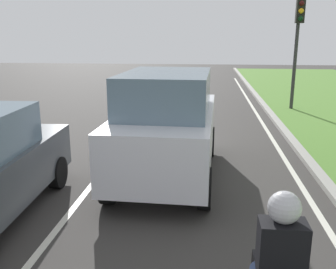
{
  "coord_description": "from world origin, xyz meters",
  "views": [
    {
      "loc": [
        1.63,
        2.0,
        2.98
      ],
      "look_at": [
        0.92,
        8.73,
        1.2
      ],
      "focal_mm": 40.06,
      "sensor_mm": 36.0,
      "label": 1
    }
  ],
  "objects": [
    {
      "name": "rider_person",
      "position": [
        2.29,
        4.94,
        1.19
      ],
      "size": [
        0.5,
        0.4,
        1.16
      ],
      "rotation": [
        0.0,
        0.0,
        0.0
      ],
      "color": "black",
      "rests_on": "ground"
    },
    {
      "name": "ground_plane",
      "position": [
        0.0,
        14.0,
        0.0
      ],
      "size": [
        60.0,
        60.0,
        0.0
      ],
      "primitive_type": "plane",
      "color": "#383533"
    },
    {
      "name": "car_suv_ahead",
      "position": [
        0.8,
        9.69,
        1.17
      ],
      "size": [
        2.08,
        4.55,
        2.28
      ],
      "rotation": [
        0.0,
        0.0,
        -0.03
      ],
      "color": "silver",
      "rests_on": "ground"
    },
    {
      "name": "traffic_light_near_right",
      "position": [
        5.13,
        17.79,
        3.11
      ],
      "size": [
        0.32,
        0.5,
        4.51
      ],
      "color": "#2D2D2D",
      "rests_on": "ground"
    },
    {
      "name": "curb_right",
      "position": [
        4.1,
        14.0,
        0.06
      ],
      "size": [
        0.24,
        48.0,
        0.12
      ],
      "primitive_type": "cube",
      "color": "#9E9B93",
      "rests_on": "ground"
    },
    {
      "name": "lane_line_right_edge",
      "position": [
        3.6,
        14.0,
        0.0
      ],
      "size": [
        0.12,
        32.0,
        0.01
      ],
      "primitive_type": "cube",
      "color": "silver",
      "rests_on": "ground"
    },
    {
      "name": "lane_line_center",
      "position": [
        -0.7,
        14.0,
        0.0
      ],
      "size": [
        0.12,
        32.0,
        0.01
      ],
      "primitive_type": "cube",
      "color": "silver",
      "rests_on": "ground"
    }
  ]
}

